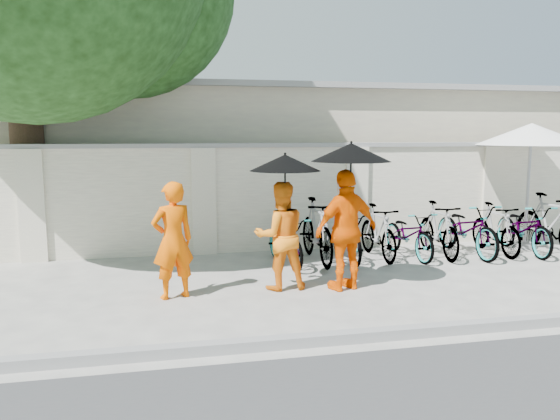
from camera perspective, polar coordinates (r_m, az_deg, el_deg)
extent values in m
plane|color=#B0ADA2|center=(7.68, 1.44, -9.16)|extent=(80.00, 80.00, 0.00)
cube|color=gray|center=(6.11, 5.25, -13.22)|extent=(40.00, 0.16, 0.12)
cube|color=#EDE5CA|center=(10.76, 2.67, 1.26)|extent=(20.00, 0.30, 2.00)
cube|color=beige|center=(14.63, 2.70, 5.43)|extent=(14.00, 6.00, 3.20)
cylinder|color=brown|center=(11.31, -24.93, 6.95)|extent=(0.60, 0.60, 4.40)
imported|color=#FF5E00|center=(7.64, -11.14, -3.13)|extent=(0.69, 0.56, 1.62)
imported|color=orange|center=(7.93, 0.04, -2.71)|extent=(0.79, 0.63, 1.58)
cylinder|color=black|center=(7.78, 0.53, 1.44)|extent=(0.02, 0.02, 0.96)
cone|color=black|center=(7.74, 0.53, 4.97)|extent=(1.01, 1.01, 0.23)
imported|color=#FF5F00|center=(7.95, 6.96, -2.09)|extent=(1.11, 0.72, 1.76)
cylinder|color=black|center=(7.79, 7.37, 2.31)|extent=(0.02, 0.02, 1.01)
cone|color=black|center=(7.76, 7.44, 6.00)|extent=(1.13, 1.13, 0.26)
cylinder|color=gray|center=(11.98, 24.16, -3.36)|extent=(0.47, 0.47, 0.09)
cylinder|color=gray|center=(11.82, 24.45, 1.67)|extent=(0.06, 0.06, 2.21)
cone|color=white|center=(11.77, 24.78, 7.22)|extent=(2.71, 2.71, 0.42)
imported|color=gray|center=(9.44, 0.61, -3.22)|extent=(0.76, 1.68, 0.85)
imported|color=gray|center=(9.64, 3.87, -2.17)|extent=(0.53, 1.88, 1.13)
imported|color=gray|center=(9.89, 7.01, -2.67)|extent=(0.65, 1.70, 0.88)
imported|color=gray|center=(10.06, 10.20, -2.27)|extent=(0.47, 1.64, 0.98)
imported|color=gray|center=(10.26, 13.30, -2.48)|extent=(0.75, 1.71, 0.87)
imported|color=gray|center=(10.49, 16.21, -1.96)|extent=(0.57, 1.71, 1.01)
imported|color=gray|center=(10.77, 18.98, -1.88)|extent=(0.78, 1.92, 0.99)
imported|color=gray|center=(11.07, 21.59, -1.84)|extent=(0.47, 1.60, 0.96)
imported|color=gray|center=(11.36, 24.16, -1.77)|extent=(0.74, 1.84, 0.95)
imported|color=gray|center=(11.71, 26.44, -1.21)|extent=(0.66, 1.89, 1.12)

